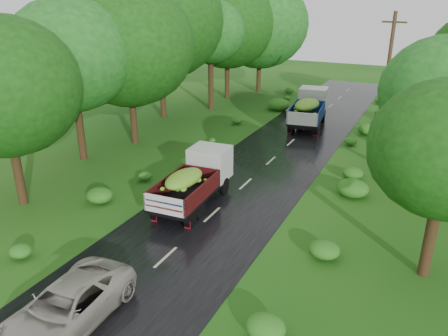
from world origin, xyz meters
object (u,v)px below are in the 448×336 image
Objects in this scene: truck_far at (309,107)px; utility_pole at (386,80)px; truck_near at (196,178)px; car at (67,307)px.

utility_pole reaches higher than truck_far.
utility_pole reaches higher than truck_near.
car is at bearing -98.41° from truck_far.
truck_far is 6.91m from utility_pole.
utility_pole is (6.87, 13.41, 3.16)m from truck_near.
truck_far is 25.34m from car.
truck_near is at bearing 91.59° from car.
utility_pole reaches higher than car.
car is 0.56× the size of utility_pole.
truck_near is 0.66× the size of utility_pole.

